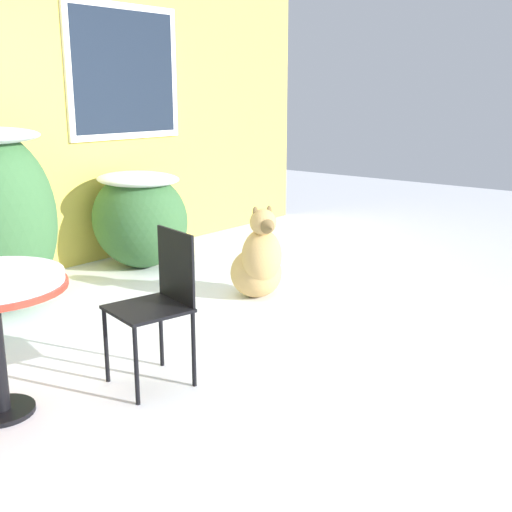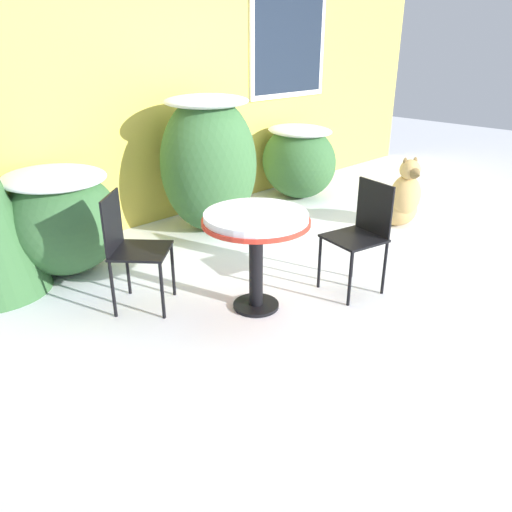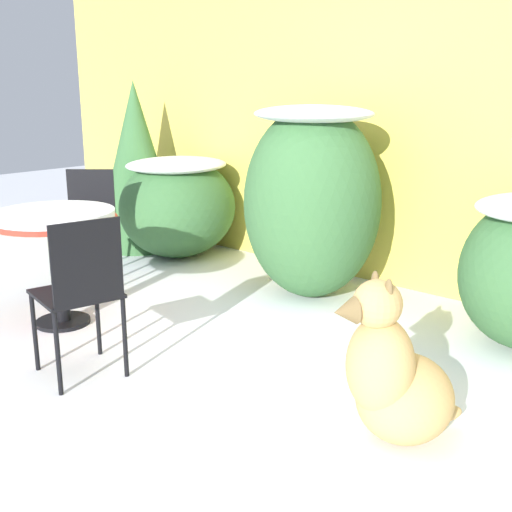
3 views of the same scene
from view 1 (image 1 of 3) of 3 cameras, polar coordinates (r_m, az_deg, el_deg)
ground_plane at (r=4.14m, az=-6.71°, el=-8.06°), size 16.00×16.00×0.00m
shrub_right at (r=5.94m, az=-10.32°, el=3.48°), size 0.78×0.96×0.87m
patio_chair_far_side at (r=3.53m, az=-8.66°, el=-3.85°), size 0.46×0.46×0.85m
dog at (r=4.96m, az=0.21°, el=-0.67°), size 0.56×0.60×0.75m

